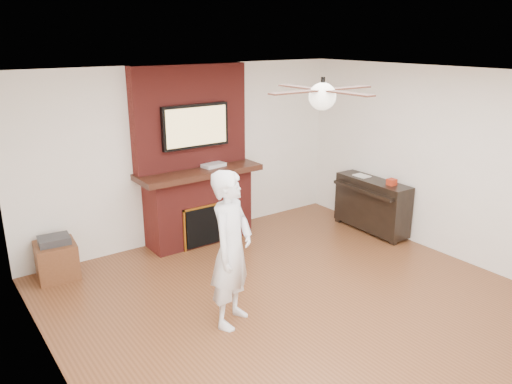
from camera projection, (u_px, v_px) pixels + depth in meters
room_shell at (318, 204)px, 5.02m from camera, size 5.36×5.86×2.86m
fireplace at (196, 174)px, 7.07m from camera, size 1.78×0.64×2.50m
tv at (196, 126)px, 6.83m from camera, size 1.00×0.08×0.60m
ceiling_fan at (322, 95)px, 4.69m from camera, size 1.21×1.21×0.31m
person at (232, 249)px, 5.00m from camera, size 0.72×0.66×1.64m
side_table at (57, 259)px, 6.13m from camera, size 0.51×0.51×0.54m
piano at (372, 204)px, 7.54m from camera, size 0.50×1.25×0.90m
cable_box at (214, 165)px, 7.09m from camera, size 0.35×0.23×0.05m
candle_orange at (202, 240)px, 7.15m from camera, size 0.08×0.08×0.13m
candle_green at (208, 238)px, 7.27m from camera, size 0.07×0.07×0.08m
candle_cream at (215, 237)px, 7.28m from camera, size 0.08×0.08×0.10m
candle_blue at (212, 238)px, 7.29m from camera, size 0.06×0.06×0.08m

